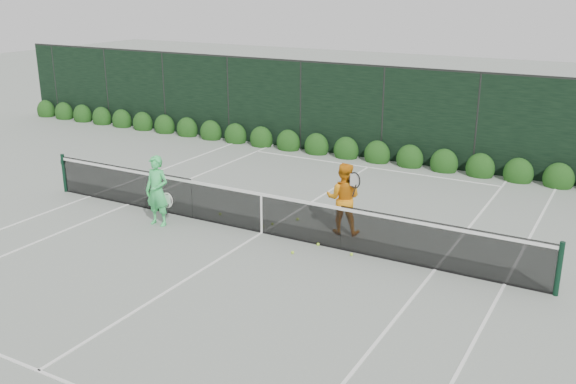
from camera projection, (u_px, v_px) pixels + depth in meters
The scene contains 8 objects.
ground at pixel (262, 233), 14.89m from camera, with size 80.00×80.00×0.00m, color gray.
tennis_net at pixel (261, 211), 14.74m from camera, with size 12.90×0.10×1.07m.
player_woman at pixel (157, 191), 15.16m from camera, with size 0.67×0.43×1.70m.
player_man at pixel (343, 198), 14.66m from camera, with size 0.97×0.82×1.68m.
court_lines at pixel (262, 233), 14.89m from camera, with size 11.03×23.83×0.01m.
windscreen_fence at pixel (186, 205), 12.17m from camera, with size 32.00×21.07×3.06m.
hedge_row at pixel (377, 155), 20.75m from camera, with size 31.66×0.65×0.94m.
tennis_balls at pixel (286, 233), 14.82m from camera, with size 3.95×1.91×0.07m.
Camera 1 is at (7.31, -11.80, 5.52)m, focal length 40.00 mm.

